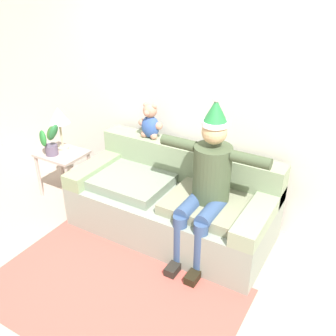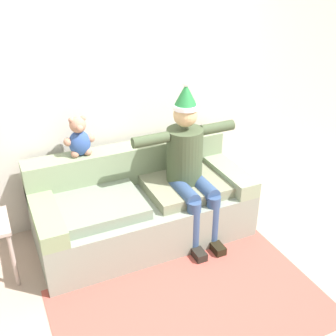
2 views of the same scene
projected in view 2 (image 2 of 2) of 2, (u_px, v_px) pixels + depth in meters
name	position (u px, v px, depth m)	size (l,w,h in m)	color
ground_plane	(187.00, 299.00, 3.34)	(10.00, 10.00, 0.00)	tan
back_wall	(116.00, 86.00, 3.94)	(7.00, 0.10, 2.70)	beige
couch	(141.00, 205.00, 3.98)	(2.01, 0.95, 0.82)	gray
person_seated	(189.00, 162.00, 3.80)	(1.02, 0.77, 1.52)	#404E34
teddy_bear	(79.00, 138.00, 3.74)	(0.29, 0.17, 0.38)	#314F96
area_rug	(192.00, 305.00, 3.27)	(2.12, 1.33, 0.01)	#BB4F45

